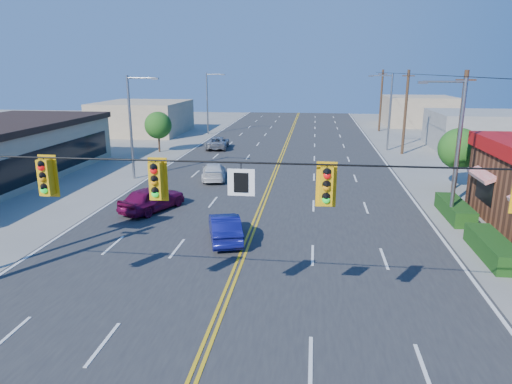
# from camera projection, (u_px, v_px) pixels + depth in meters

# --- Properties ---
(ground) EXTENTS (160.00, 160.00, 0.00)m
(ground) POSITION_uv_depth(u_px,v_px,m) (204.00, 353.00, 13.98)
(ground) COLOR gray
(ground) RESTS_ON ground
(road) EXTENTS (20.00, 120.00, 0.06)m
(road) POSITION_uv_depth(u_px,v_px,m) (269.00, 189.00, 33.13)
(road) COLOR #2D2D30
(road) RESTS_ON ground
(signal_span) EXTENTS (24.32, 0.34, 9.00)m
(signal_span) POSITION_uv_depth(u_px,v_px,m) (195.00, 201.00, 12.72)
(signal_span) COLOR #47301E
(signal_span) RESTS_ON ground
(streetlight_se) EXTENTS (2.55, 0.25, 8.00)m
(streetlight_se) POSITION_uv_depth(u_px,v_px,m) (455.00, 143.00, 24.90)
(streetlight_se) COLOR gray
(streetlight_se) RESTS_ON ground
(streetlight_ne) EXTENTS (2.55, 0.25, 8.00)m
(streetlight_ne) POSITION_uv_depth(u_px,v_px,m) (388.00, 108.00, 47.88)
(streetlight_ne) COLOR gray
(streetlight_ne) RESTS_ON ground
(streetlight_sw) EXTENTS (2.55, 0.25, 8.00)m
(streetlight_sw) POSITION_uv_depth(u_px,v_px,m) (133.00, 122.00, 35.19)
(streetlight_sw) COLOR gray
(streetlight_sw) RESTS_ON ground
(streetlight_nw) EXTENTS (2.55, 0.25, 8.00)m
(streetlight_nw) POSITION_uv_depth(u_px,v_px,m) (209.00, 100.00, 60.09)
(streetlight_nw) COLOR gray
(streetlight_nw) RESTS_ON ground
(utility_pole_near) EXTENTS (0.28, 0.28, 8.40)m
(utility_pole_near) POSITION_uv_depth(u_px,v_px,m) (459.00, 139.00, 28.64)
(utility_pole_near) COLOR #47301E
(utility_pole_near) RESTS_ON ground
(utility_pole_mid) EXTENTS (0.28, 0.28, 8.40)m
(utility_pole_mid) POSITION_uv_depth(u_px,v_px,m) (405.00, 113.00, 45.88)
(utility_pole_mid) COLOR #47301E
(utility_pole_mid) RESTS_ON ground
(utility_pole_far) EXTENTS (0.28, 0.28, 8.40)m
(utility_pole_far) POSITION_uv_depth(u_px,v_px,m) (381.00, 101.00, 63.12)
(utility_pole_far) COLOR #47301E
(utility_pole_far) RESTS_ON ground
(tree_kfc_rear) EXTENTS (2.94, 2.94, 4.41)m
(tree_kfc_rear) POSITION_uv_depth(u_px,v_px,m) (459.00, 149.00, 32.64)
(tree_kfc_rear) COLOR #47301E
(tree_kfc_rear) RESTS_ON ground
(tree_west) EXTENTS (2.80, 2.80, 4.20)m
(tree_west) POSITION_uv_depth(u_px,v_px,m) (158.00, 125.00, 47.40)
(tree_west) COLOR #47301E
(tree_west) RESTS_ON ground
(bld_east_mid) EXTENTS (12.00, 10.00, 4.00)m
(bld_east_mid) POSITION_uv_depth(u_px,v_px,m) (490.00, 131.00, 49.09)
(bld_east_mid) COLOR gray
(bld_east_mid) RESTS_ON ground
(bld_west_far) EXTENTS (11.00, 12.00, 4.20)m
(bld_west_far) POSITION_uv_depth(u_px,v_px,m) (143.00, 117.00, 61.84)
(bld_west_far) COLOR tan
(bld_west_far) RESTS_ON ground
(bld_east_far) EXTENTS (10.00, 10.00, 4.40)m
(bld_east_far) POSITION_uv_depth(u_px,v_px,m) (418.00, 111.00, 70.47)
(bld_east_far) COLOR tan
(bld_east_far) RESTS_ON ground
(car_magenta) EXTENTS (3.47, 4.84, 1.53)m
(car_magenta) POSITION_uv_depth(u_px,v_px,m) (152.00, 199.00, 27.78)
(car_magenta) COLOR maroon
(car_magenta) RESTS_ON ground
(car_blue) EXTENTS (2.52, 4.36, 1.36)m
(car_blue) POSITION_uv_depth(u_px,v_px,m) (225.00, 228.00, 22.95)
(car_blue) COLOR navy
(car_blue) RESTS_ON ground
(car_white) EXTENTS (2.59, 4.69, 1.29)m
(car_white) POSITION_uv_depth(u_px,v_px,m) (214.00, 172.00, 35.67)
(car_white) COLOR silver
(car_white) RESTS_ON ground
(car_silver) EXTENTS (2.58, 4.90, 1.31)m
(car_silver) POSITION_uv_depth(u_px,v_px,m) (218.00, 143.00, 49.60)
(car_silver) COLOR #9F9EA3
(car_silver) RESTS_ON ground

